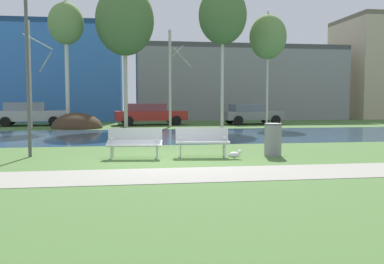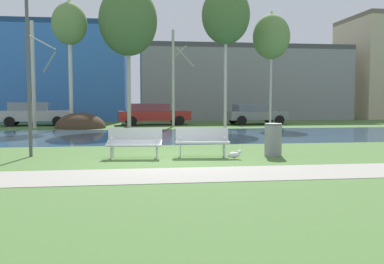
{
  "view_description": "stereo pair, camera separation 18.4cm",
  "coord_description": "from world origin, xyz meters",
  "px_view_note": "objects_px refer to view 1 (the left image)",
  "views": [
    {
      "loc": [
        -1.15,
        -11.53,
        1.72
      ],
      "look_at": [
        0.74,
        1.09,
        0.73
      ],
      "focal_mm": 39.28,
      "sensor_mm": 36.0,
      "label": 1
    },
    {
      "loc": [
        -0.97,
        -11.56,
        1.72
      ],
      "look_at": [
        0.74,
        1.09,
        0.73
      ],
      "focal_mm": 39.28,
      "sensor_mm": 36.0,
      "label": 2
    }
  ],
  "objects_px": {
    "bench_left": "(135,142)",
    "parked_sedan_second_red": "(149,114)",
    "trash_bin": "(273,139)",
    "bench_right": "(202,141)",
    "streetlamp": "(27,43)",
    "parked_hatch_third_grey": "(251,114)",
    "seagull": "(235,155)",
    "parked_van_nearest_silver": "(30,113)"
  },
  "relations": [
    {
      "from": "bench_left",
      "to": "parked_hatch_third_grey",
      "type": "distance_m",
      "value": 17.86
    },
    {
      "from": "bench_left",
      "to": "streetlamp",
      "type": "distance_m",
      "value": 4.31
    },
    {
      "from": "trash_bin",
      "to": "parked_van_nearest_silver",
      "type": "height_order",
      "value": "parked_van_nearest_silver"
    },
    {
      "from": "bench_left",
      "to": "seagull",
      "type": "height_order",
      "value": "bench_left"
    },
    {
      "from": "seagull",
      "to": "streetlamp",
      "type": "xyz_separation_m",
      "value": [
        -5.96,
        1.37,
        3.24
      ]
    },
    {
      "from": "bench_left",
      "to": "parked_van_nearest_silver",
      "type": "xyz_separation_m",
      "value": [
        -6.59,
        16.39,
        0.34
      ]
    },
    {
      "from": "seagull",
      "to": "streetlamp",
      "type": "distance_m",
      "value": 6.92
    },
    {
      "from": "parked_sedan_second_red",
      "to": "streetlamp",
      "type": "bearing_deg",
      "value": -105.61
    },
    {
      "from": "seagull",
      "to": "parked_hatch_third_grey",
      "type": "height_order",
      "value": "parked_hatch_third_grey"
    },
    {
      "from": "bench_right",
      "to": "parked_van_nearest_silver",
      "type": "height_order",
      "value": "parked_van_nearest_silver"
    },
    {
      "from": "bench_right",
      "to": "streetlamp",
      "type": "height_order",
      "value": "streetlamp"
    },
    {
      "from": "trash_bin",
      "to": "streetlamp",
      "type": "bearing_deg",
      "value": 173.57
    },
    {
      "from": "parked_van_nearest_silver",
      "to": "parked_hatch_third_grey",
      "type": "relative_size",
      "value": 1.06
    },
    {
      "from": "bench_left",
      "to": "parked_sedan_second_red",
      "type": "xyz_separation_m",
      "value": [
        1.18,
        16.07,
        0.3
      ]
    },
    {
      "from": "streetlamp",
      "to": "parked_van_nearest_silver",
      "type": "xyz_separation_m",
      "value": [
        -3.48,
        15.68,
        -2.57
      ]
    },
    {
      "from": "bench_left",
      "to": "seagull",
      "type": "xyz_separation_m",
      "value": [
        2.85,
        -0.65,
        -0.34
      ]
    },
    {
      "from": "parked_van_nearest_silver",
      "to": "parked_hatch_third_grey",
      "type": "bearing_deg",
      "value": -2.12
    },
    {
      "from": "parked_van_nearest_silver",
      "to": "parked_hatch_third_grey",
      "type": "distance_m",
      "value": 14.83
    },
    {
      "from": "bench_left",
      "to": "parked_sedan_second_red",
      "type": "height_order",
      "value": "parked_sedan_second_red"
    },
    {
      "from": "bench_right",
      "to": "seagull",
      "type": "xyz_separation_m",
      "value": [
        0.84,
        -0.65,
        -0.34
      ]
    },
    {
      "from": "seagull",
      "to": "parked_sedan_second_red",
      "type": "bearing_deg",
      "value": 95.71
    },
    {
      "from": "bench_right",
      "to": "parked_hatch_third_grey",
      "type": "distance_m",
      "value": 17.02
    },
    {
      "from": "bench_right",
      "to": "trash_bin",
      "type": "distance_m",
      "value": 2.18
    },
    {
      "from": "parked_sedan_second_red",
      "to": "bench_left",
      "type": "bearing_deg",
      "value": -94.21
    },
    {
      "from": "streetlamp",
      "to": "bench_left",
      "type": "bearing_deg",
      "value": -12.94
    },
    {
      "from": "parked_van_nearest_silver",
      "to": "parked_hatch_third_grey",
      "type": "xyz_separation_m",
      "value": [
        14.82,
        -0.55,
        -0.06
      ]
    },
    {
      "from": "bench_right",
      "to": "parked_van_nearest_silver",
      "type": "distance_m",
      "value": 18.51
    },
    {
      "from": "bench_left",
      "to": "parked_van_nearest_silver",
      "type": "distance_m",
      "value": 17.67
    },
    {
      "from": "trash_bin",
      "to": "seagull",
      "type": "height_order",
      "value": "trash_bin"
    },
    {
      "from": "bench_left",
      "to": "streetlamp",
      "type": "bearing_deg",
      "value": 167.06
    },
    {
      "from": "bench_left",
      "to": "trash_bin",
      "type": "relative_size",
      "value": 1.66
    },
    {
      "from": "bench_left",
      "to": "bench_right",
      "type": "relative_size",
      "value": 1.0
    },
    {
      "from": "trash_bin",
      "to": "parked_sedan_second_red",
      "type": "distance_m",
      "value": 16.45
    },
    {
      "from": "seagull",
      "to": "parked_van_nearest_silver",
      "type": "bearing_deg",
      "value": 118.98
    },
    {
      "from": "parked_sedan_second_red",
      "to": "parked_hatch_third_grey",
      "type": "distance_m",
      "value": 7.05
    },
    {
      "from": "bench_left",
      "to": "bench_right",
      "type": "distance_m",
      "value": 2.01
    },
    {
      "from": "parked_van_nearest_silver",
      "to": "parked_sedan_second_red",
      "type": "height_order",
      "value": "parked_van_nearest_silver"
    },
    {
      "from": "trash_bin",
      "to": "parked_hatch_third_grey",
      "type": "bearing_deg",
      "value": 75.77
    },
    {
      "from": "seagull",
      "to": "parked_sedan_second_red",
      "type": "xyz_separation_m",
      "value": [
        -1.67,
        16.72,
        0.64
      ]
    },
    {
      "from": "bench_right",
      "to": "parked_hatch_third_grey",
      "type": "height_order",
      "value": "parked_hatch_third_grey"
    },
    {
      "from": "trash_bin",
      "to": "bench_left",
      "type": "bearing_deg",
      "value": 178.51
    },
    {
      "from": "bench_left",
      "to": "parked_hatch_third_grey",
      "type": "relative_size",
      "value": 0.39
    }
  ]
}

